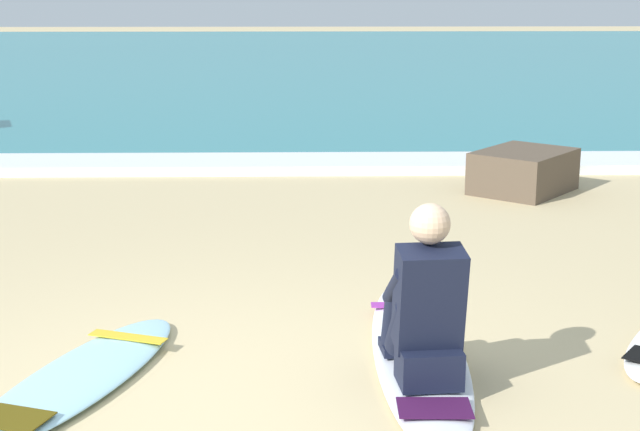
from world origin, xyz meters
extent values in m
plane|color=#CCB584|center=(0.00, 0.00, 0.00)|extent=(80.00, 80.00, 0.00)
cube|color=teal|center=(0.00, 20.01, 0.05)|extent=(80.00, 28.00, 0.10)
cube|color=white|center=(0.00, 6.31, 0.06)|extent=(80.00, 0.90, 0.11)
ellipsoid|color=silver|center=(1.08, 0.64, 0.04)|extent=(0.58, 2.55, 0.07)
cube|color=purple|center=(1.10, 1.35, 0.07)|extent=(0.48, 0.11, 0.01)
cube|color=#351037|center=(1.06, -0.17, 0.07)|extent=(0.37, 0.25, 0.01)
cube|color=black|center=(1.07, 0.11, 0.18)|extent=(0.34, 0.29, 0.20)
cylinder|color=black|center=(0.95, 0.29, 0.33)|extent=(0.19, 0.42, 0.43)
cylinder|color=black|center=(0.92, 0.49, 0.30)|extent=(0.14, 0.27, 0.42)
cube|color=black|center=(0.91, 0.56, 0.10)|extent=(0.12, 0.23, 0.05)
cylinder|color=black|center=(1.15, 0.31, 0.33)|extent=(0.19, 0.42, 0.43)
cylinder|color=black|center=(1.15, 0.51, 0.30)|extent=(0.14, 0.27, 0.42)
cube|color=black|center=(1.15, 0.58, 0.10)|extent=(0.12, 0.23, 0.05)
cube|color=black|center=(1.06, 0.15, 0.53)|extent=(0.36, 0.32, 0.57)
sphere|color=beige|center=(1.06, 0.18, 0.92)|extent=(0.21, 0.21, 0.21)
cylinder|color=black|center=(0.91, 0.29, 0.55)|extent=(0.12, 0.40, 0.31)
cylinder|color=black|center=(1.19, 0.32, 0.55)|extent=(0.12, 0.40, 0.31)
ellipsoid|color=#9ED1E5|center=(-0.79, 0.33, 0.04)|extent=(1.12, 1.94, 0.07)
cube|color=gold|center=(-0.61, 0.83, 0.07)|extent=(0.48, 0.25, 0.01)
cube|color=#4C400C|center=(-0.99, -0.23, 0.07)|extent=(0.42, 0.35, 0.01)
cube|color=brown|center=(2.69, 5.03, 0.21)|extent=(1.24, 1.27, 0.43)
camera|label=1|loc=(0.41, -4.47, 2.12)|focal=53.56mm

